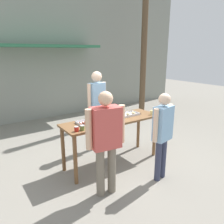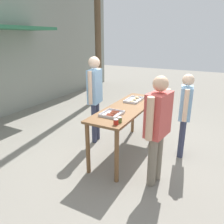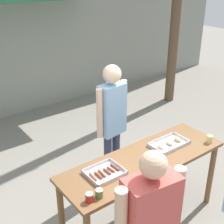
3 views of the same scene
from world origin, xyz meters
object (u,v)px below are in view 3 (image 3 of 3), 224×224
object	(u,v)px
condiment_jar_ketchup	(99,193)
person_server_behind_table	(112,117)
condiment_jar_mustard	(89,197)
person_customer_holding_hotdog	(149,223)
food_tray_sausages	(104,173)
beer_cup	(210,139)
food_tray_buns	(170,144)

from	to	relation	value
condiment_jar_ketchup	person_server_behind_table	bearing A→B (deg)	48.00
condiment_jar_ketchup	condiment_jar_mustard	bearing A→B (deg)	175.30
person_customer_holding_hotdog	food_tray_sausages	bearing A→B (deg)	-91.41
food_tray_sausages	beer_cup	world-z (taller)	beer_cup
food_tray_buns	person_server_behind_table	bearing A→B (deg)	111.88
food_tray_sausages	condiment_jar_ketchup	xyz separation A→B (m)	(-0.25, -0.26, 0.03)
person_server_behind_table	person_customer_holding_hotdog	size ratio (longest dim) A/B	1.08
beer_cup	condiment_jar_mustard	bearing A→B (deg)	179.94
person_customer_holding_hotdog	beer_cup	bearing A→B (deg)	-151.68
condiment_jar_mustard	person_customer_holding_hotdog	xyz separation A→B (m)	(0.21, -0.57, 0.01)
condiment_jar_mustard	person_server_behind_table	distance (m)	1.44
beer_cup	condiment_jar_ketchup	bearing A→B (deg)	-179.77
condiment_jar_mustard	person_customer_holding_hotdog	bearing A→B (deg)	-69.75
food_tray_buns	beer_cup	world-z (taller)	beer_cup
food_tray_sausages	person_customer_holding_hotdog	size ratio (longest dim) A/B	0.22
condiment_jar_ketchup	food_tray_buns	bearing A→B (deg)	12.02
food_tray_buns	condiment_jar_mustard	world-z (taller)	condiment_jar_mustard
condiment_jar_ketchup	person_customer_holding_hotdog	distance (m)	0.58
food_tray_buns	condiment_jar_ketchup	size ratio (longest dim) A/B	5.39
food_tray_buns	beer_cup	bearing A→B (deg)	-30.30
food_tray_buns	beer_cup	size ratio (longest dim) A/B	5.22
condiment_jar_mustard	food_tray_buns	bearing A→B (deg)	10.75
food_tray_buns	person_server_behind_table	xyz separation A→B (m)	(-0.30, 0.76, 0.16)
food_tray_sausages	person_customer_holding_hotdog	xyz separation A→B (m)	(-0.14, -0.83, 0.04)
food_tray_sausages	condiment_jar_mustard	world-z (taller)	condiment_jar_mustard
food_tray_sausages	food_tray_buns	bearing A→B (deg)	-0.11
food_tray_buns	person_customer_holding_hotdog	world-z (taller)	person_customer_holding_hotdog
food_tray_buns	person_customer_holding_hotdog	size ratio (longest dim) A/B	0.28
food_tray_sausages	person_customer_holding_hotdog	bearing A→B (deg)	-99.39
food_tray_sausages	food_tray_buns	world-z (taller)	food_tray_buns
condiment_jar_mustard	beer_cup	xyz separation A→B (m)	(1.76, -0.00, 0.00)
food_tray_sausages	condiment_jar_ketchup	size ratio (longest dim) A/B	4.33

